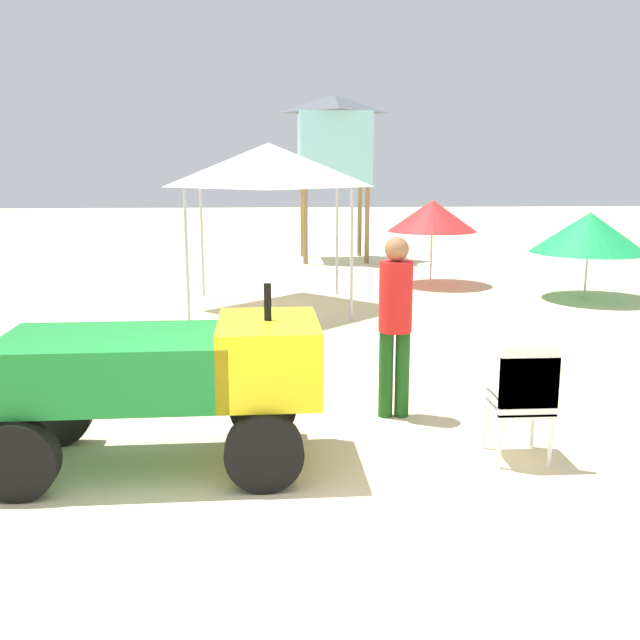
% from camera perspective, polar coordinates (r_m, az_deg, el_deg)
% --- Properties ---
extents(ground, '(80.00, 80.00, 0.00)m').
position_cam_1_polar(ground, '(5.11, -5.83, -16.24)').
color(ground, beige).
extents(utility_cart, '(2.57, 1.32, 1.50)m').
position_cam_1_polar(utility_cart, '(5.98, -11.82, -4.07)').
color(utility_cart, '#197A2D').
rests_on(utility_cart, ground).
extents(stacked_plastic_chairs, '(0.48, 0.48, 1.02)m').
position_cam_1_polar(stacked_plastic_chairs, '(6.18, 15.64, -5.48)').
color(stacked_plastic_chairs, white).
rests_on(stacked_plastic_chairs, ground).
extents(lifeguard_near_left, '(0.32, 0.32, 1.76)m').
position_cam_1_polar(lifeguard_near_left, '(6.99, 5.92, 0.43)').
color(lifeguard_near_left, '#194C19').
rests_on(lifeguard_near_left, ground).
extents(popup_canopy, '(2.60, 2.60, 2.80)m').
position_cam_1_polar(popup_canopy, '(12.53, -4.04, 12.00)').
color(popup_canopy, '#B2B2B7').
rests_on(popup_canopy, ground).
extents(lifeguard_tower, '(1.98, 1.98, 4.20)m').
position_cam_1_polar(lifeguard_tower, '(19.18, 1.10, 13.94)').
color(lifeguard_tower, olive).
rests_on(lifeguard_tower, ground).
extents(beach_umbrella_left, '(2.11, 2.11, 1.60)m').
position_cam_1_polar(beach_umbrella_left, '(14.24, 20.35, 6.45)').
color(beach_umbrella_left, beige).
rests_on(beach_umbrella_left, ground).
extents(beach_umbrella_mid, '(1.83, 1.83, 1.75)m').
position_cam_1_polar(beach_umbrella_mid, '(15.20, 8.80, 8.09)').
color(beach_umbrella_mid, beige).
rests_on(beach_umbrella_mid, ground).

